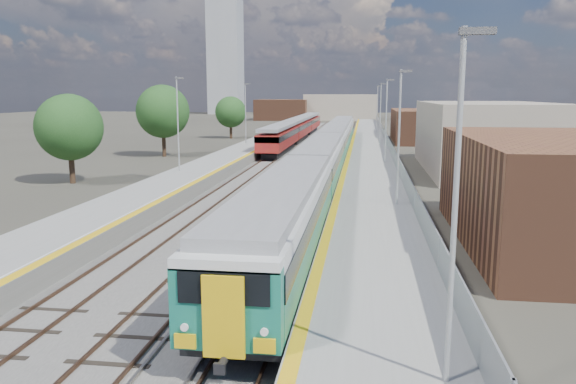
# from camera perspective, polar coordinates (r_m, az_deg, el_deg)

# --- Properties ---
(ground) EXTENTS (320.00, 320.00, 0.00)m
(ground) POSITION_cam_1_polar(r_m,az_deg,el_deg) (60.34, 3.24, 3.08)
(ground) COLOR #47443A
(ground) RESTS_ON ground
(ballast_bed) EXTENTS (10.50, 155.00, 0.06)m
(ballast_bed) POSITION_cam_1_polar(r_m,az_deg,el_deg) (63.02, 1.38, 3.42)
(ballast_bed) COLOR #565451
(ballast_bed) RESTS_ON ground
(tracks) EXTENTS (8.96, 160.00, 0.17)m
(tracks) POSITION_cam_1_polar(r_m,az_deg,el_deg) (64.61, 2.08, 3.64)
(tracks) COLOR #4C3323
(tracks) RESTS_ON ground
(platform_right) EXTENTS (4.70, 155.00, 8.52)m
(platform_right) POSITION_cam_1_polar(r_m,az_deg,el_deg) (62.57, 8.27, 3.73)
(platform_right) COLOR slate
(platform_right) RESTS_ON ground
(platform_left) EXTENTS (4.30, 155.00, 8.52)m
(platform_left) POSITION_cam_1_polar(r_m,az_deg,el_deg) (64.07, -4.68, 3.93)
(platform_left) COLOR slate
(platform_left) RESTS_ON ground
(buildings) EXTENTS (72.00, 185.50, 40.00)m
(buildings) POSITION_cam_1_polar(r_m,az_deg,el_deg) (150.11, -0.99, 11.30)
(buildings) COLOR brown
(buildings) RESTS_ON ground
(green_train) EXTENTS (2.81, 78.18, 3.09)m
(green_train) POSITION_cam_1_polar(r_m,az_deg,el_deg) (51.73, 4.19, 4.35)
(green_train) COLOR black
(green_train) RESTS_ON ground
(red_train) EXTENTS (2.68, 54.37, 3.38)m
(red_train) POSITION_cam_1_polar(r_m,az_deg,el_deg) (86.09, 0.95, 6.49)
(red_train) COLOR black
(red_train) RESTS_ON ground
(tree_a) EXTENTS (5.32, 5.32, 7.21)m
(tree_a) POSITION_cam_1_polar(r_m,az_deg,el_deg) (48.53, -21.34, 6.13)
(tree_a) COLOR #382619
(tree_a) RESTS_ON ground
(tree_b) EXTENTS (6.08, 6.08, 8.23)m
(tree_b) POSITION_cam_1_polar(r_m,az_deg,el_deg) (66.50, -12.61, 7.98)
(tree_b) COLOR #382619
(tree_b) RESTS_ON ground
(tree_c) EXTENTS (5.01, 5.01, 6.79)m
(tree_c) POSITION_cam_1_polar(r_m,az_deg,el_deg) (92.08, -5.85, 8.08)
(tree_c) COLOR #382619
(tree_c) RESTS_ON ground
(tree_d) EXTENTS (3.98, 3.98, 5.40)m
(tree_d) POSITION_cam_1_polar(r_m,az_deg,el_deg) (78.86, 19.63, 6.62)
(tree_d) COLOR #382619
(tree_d) RESTS_ON ground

